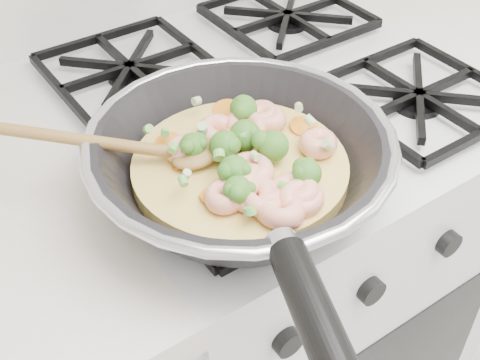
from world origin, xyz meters
TOP-DOWN VIEW (x-y plane):
  - stove at (0.00, 1.70)m, footprint 0.60×0.60m
  - skillet at (-0.17, 1.53)m, footprint 0.43×0.51m

SIDE VIEW (x-z plane):
  - stove at x=0.00m, z-range 0.00..0.92m
  - skillet at x=-0.17m, z-range 0.91..1.01m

